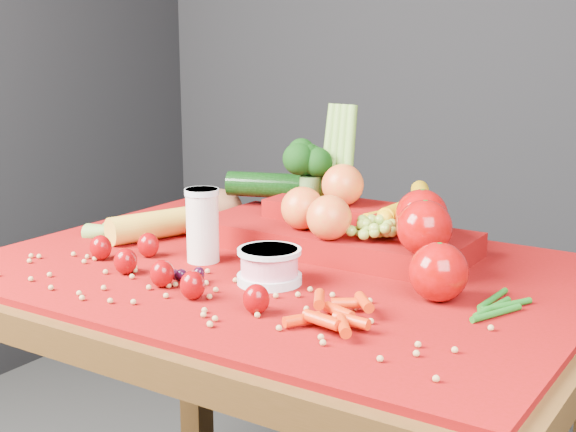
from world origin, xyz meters
The scene contains 12 objects.
table centered at (0.00, 0.00, 0.66)m, with size 1.10×0.80×0.75m.
red_cloth centered at (0.00, 0.00, 0.76)m, with size 1.05×0.75×0.01m, color #760309.
milk_glass centered at (-0.14, -0.05, 0.83)m, with size 0.06×0.06×0.13m.
yogurt_bowl centered at (0.03, -0.09, 0.79)m, with size 0.11×0.11×0.06m.
strawberry_scatter centered at (-0.13, -0.17, 0.79)m, with size 0.44×0.18×0.05m.
dark_grape_cluster centered at (-0.08, -0.17, 0.78)m, with size 0.06×0.05×0.03m, color black, non-canonical shape.
soybean_scatter centered at (0.00, -0.20, 0.77)m, with size 0.84×0.24×0.01m, color #B0854C, non-canonical shape.
corn_ear centered at (-0.36, -0.01, 0.78)m, with size 0.23×0.26×0.06m.
potato centered at (-0.30, 0.22, 0.80)m, with size 0.10×0.07×0.07m, color brown.
baby_carrot_pile centered at (0.21, -0.19, 0.78)m, with size 0.17×0.17×0.03m, color red, non-canonical shape.
green_bean_pile centered at (0.38, -0.01, 0.77)m, with size 0.14×0.12×0.01m, color #175B14, non-canonical shape.
produce_mound centered at (0.05, 0.15, 0.82)m, with size 0.62×0.37×0.27m.
Camera 1 is at (0.74, -1.13, 1.17)m, focal length 50.00 mm.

